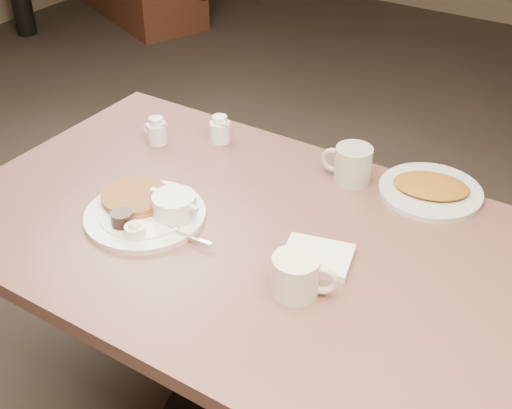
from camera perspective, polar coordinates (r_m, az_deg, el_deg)
The scene contains 8 objects.
diner_table at distance 1.71m, azimuth -0.36°, elevation -6.97°, with size 1.50×0.90×0.75m.
main_plate at distance 1.66m, azimuth -9.12°, elevation -0.40°, with size 0.37×0.32×0.07m.
coffee_mug_near at distance 1.41m, azimuth 3.57°, elevation -6.04°, with size 0.15×0.13×0.09m.
napkin at distance 1.52m, azimuth 5.23°, elevation -4.48°, with size 0.18×0.16×0.02m.
coffee_mug_far at distance 1.78m, azimuth 8.15°, elevation 3.40°, with size 0.14×0.11×0.10m.
creamer_left at distance 1.97m, azimuth -8.47°, elevation 6.19°, with size 0.09×0.07×0.08m.
creamer_right at distance 1.96m, azimuth -3.09°, elevation 6.40°, with size 0.08×0.07×0.08m.
hash_plate at distance 1.78m, azimuth 14.67°, elevation 1.25°, with size 0.33×0.33×0.04m.
Camera 1 is at (0.70, -1.07, 1.71)m, focal length 46.91 mm.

